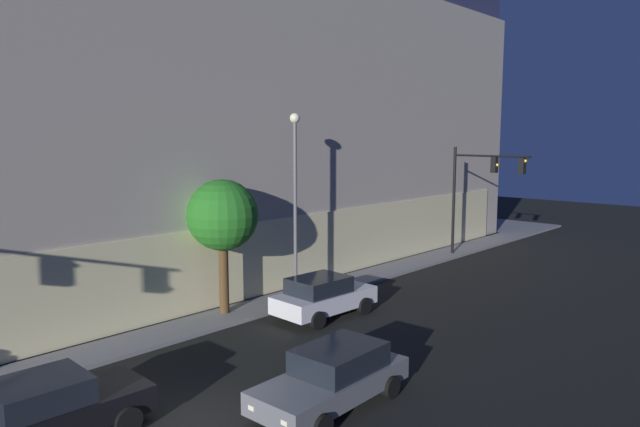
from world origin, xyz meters
name	(u,v)px	position (x,y,z in m)	size (l,w,h in m)	color
modern_building	(178,110)	(13.94, 20.87, 9.02)	(38.15, 27.02, 18.19)	#4C4C51
traffic_light_far_corner	(480,180)	(23.47, 4.28, 4.78)	(0.70, 5.00, 6.56)	black
street_lamp_sidewalk	(295,184)	(9.89, 6.09, 5.26)	(0.44, 0.44, 8.16)	#606060
sidewalk_tree	(222,216)	(6.37, 6.70, 4.14)	(2.88, 2.88, 5.47)	#51371E
car_black	(52,408)	(-2.58, 1.89, 0.84)	(4.42, 2.31, 1.63)	black
car_grey	(334,376)	(3.45, -1.81, 0.81)	(4.83, 2.24, 1.59)	slate
car_white	(323,296)	(9.05, 3.68, 0.87)	(4.47, 2.35, 1.69)	silver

